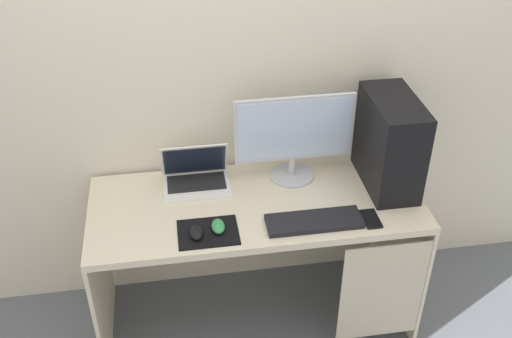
# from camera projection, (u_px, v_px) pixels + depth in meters

# --- Properties ---
(ground_plane) EXTENTS (8.00, 8.00, 0.00)m
(ground_plane) POSITION_uv_depth(u_px,v_px,m) (256.00, 315.00, 3.19)
(ground_plane) COLOR slate
(wall_back) EXTENTS (4.00, 0.05, 2.60)m
(wall_back) POSITION_uv_depth(u_px,v_px,m) (244.00, 60.00, 2.74)
(wall_back) COLOR beige
(wall_back) RESTS_ON ground_plane
(desk) EXTENTS (1.52, 0.63, 0.76)m
(desk) POSITION_uv_depth(u_px,v_px,m) (260.00, 228.00, 2.84)
(desk) COLOR beige
(desk) RESTS_ON ground_plane
(pc_tower) EXTENTS (0.21, 0.42, 0.44)m
(pc_tower) POSITION_uv_depth(u_px,v_px,m) (390.00, 143.00, 2.76)
(pc_tower) COLOR black
(pc_tower) RESTS_ON desk
(monitor) EXTENTS (0.56, 0.21, 0.43)m
(monitor) POSITION_uv_depth(u_px,v_px,m) (294.00, 136.00, 2.79)
(monitor) COLOR #B7BCC6
(monitor) RESTS_ON desk
(laptop) EXTENTS (0.31, 0.22, 0.21)m
(laptop) POSITION_uv_depth(u_px,v_px,m) (196.00, 177.00, 2.85)
(laptop) COLOR white
(laptop) RESTS_ON desk
(keyboard) EXTENTS (0.42, 0.14, 0.02)m
(keyboard) POSITION_uv_depth(u_px,v_px,m) (314.00, 221.00, 2.62)
(keyboard) COLOR black
(keyboard) RESTS_ON desk
(mousepad) EXTENTS (0.26, 0.20, 0.00)m
(mousepad) POSITION_uv_depth(u_px,v_px,m) (208.00, 232.00, 2.58)
(mousepad) COLOR black
(mousepad) RESTS_ON desk
(mouse_left) EXTENTS (0.06, 0.10, 0.03)m
(mouse_left) POSITION_uv_depth(u_px,v_px,m) (218.00, 226.00, 2.58)
(mouse_left) COLOR #338C4C
(mouse_left) RESTS_ON mousepad
(mouse_right) EXTENTS (0.06, 0.10, 0.03)m
(mouse_right) POSITION_uv_depth(u_px,v_px,m) (196.00, 232.00, 2.55)
(mouse_right) COLOR black
(mouse_right) RESTS_ON mousepad
(cell_phone) EXTENTS (0.07, 0.13, 0.01)m
(cell_phone) POSITION_uv_depth(u_px,v_px,m) (371.00, 219.00, 2.65)
(cell_phone) COLOR black
(cell_phone) RESTS_ON desk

